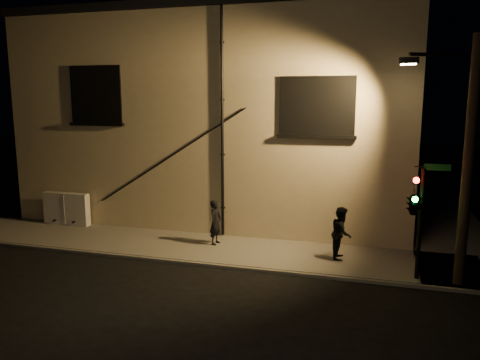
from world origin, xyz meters
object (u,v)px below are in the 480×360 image
(traffic_signal, at_px, (414,203))
(streetlamp_pole, at_px, (464,157))
(pedestrian_a, at_px, (216,222))
(utility_cabinet, at_px, (67,209))
(pedestrian_b, at_px, (341,233))

(traffic_signal, height_order, streetlamp_pole, streetlamp_pole)
(pedestrian_a, height_order, traffic_signal, traffic_signal)
(utility_cabinet, distance_m, pedestrian_b, 11.21)
(pedestrian_a, xyz_separation_m, traffic_signal, (6.43, -1.60, 1.46))
(streetlamp_pole, bearing_deg, pedestrian_b, 160.13)
(utility_cabinet, distance_m, streetlamp_pole, 14.84)
(utility_cabinet, relative_size, traffic_signal, 0.60)
(streetlamp_pole, bearing_deg, traffic_signal, -175.50)
(pedestrian_a, bearing_deg, pedestrian_b, -86.49)
(utility_cabinet, relative_size, pedestrian_b, 1.17)
(pedestrian_a, xyz_separation_m, pedestrian_b, (4.40, -0.34, 0.06))
(pedestrian_b, relative_size, traffic_signal, 0.51)
(streetlamp_pole, bearing_deg, utility_cabinet, 170.78)
(utility_cabinet, bearing_deg, pedestrian_b, -5.98)
(utility_cabinet, height_order, traffic_signal, traffic_signal)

